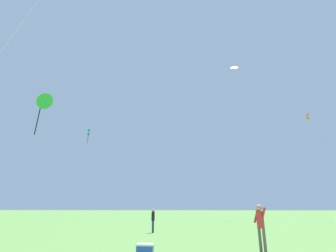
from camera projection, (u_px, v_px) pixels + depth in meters
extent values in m
cone|color=green|center=(42.00, 99.00, 25.83)|extent=(2.55, 2.38, 2.12)
cylinder|color=black|center=(38.00, 119.00, 24.98)|extent=(0.13, 0.42, 3.16)
cube|color=orange|center=(308.00, 115.00, 42.44)|extent=(0.45, 0.46, 0.40)
cube|color=orange|center=(308.00, 118.00, 42.27)|extent=(0.45, 0.46, 0.40)
cylinder|color=#3F382D|center=(308.00, 117.00, 42.35)|extent=(0.02, 0.02, 0.79)
cylinder|color=silver|center=(310.00, 121.00, 41.92)|extent=(0.38, 0.40, 1.02)
cube|color=teal|center=(89.00, 130.00, 51.95)|extent=(0.59, 0.59, 0.58)
cube|color=teal|center=(89.00, 134.00, 51.71)|extent=(0.59, 0.59, 0.58)
cylinder|color=#3F382D|center=(89.00, 132.00, 51.83)|extent=(0.03, 0.03, 1.10)
cylinder|color=black|center=(88.00, 139.00, 51.43)|extent=(0.27, 0.16, 1.95)
cylinder|color=silver|center=(76.00, 170.00, 46.09)|extent=(0.21, 6.86, 16.18)
cylinder|color=silver|center=(24.00, 20.00, 13.56)|extent=(2.01, 9.81, 22.30)
cube|color=red|center=(234.00, 68.00, 52.36)|extent=(1.64, 0.99, 1.15)
cylinder|color=#3F382D|center=(234.00, 68.00, 52.36)|extent=(0.77, 0.73, 0.58)
cylinder|color=silver|center=(235.00, 73.00, 51.90)|extent=(0.30, 0.25, 1.51)
cylinder|color=silver|center=(232.00, 132.00, 45.34)|extent=(3.73, 5.81, 28.95)
cylinder|color=#2D3351|center=(153.00, 227.00, 17.78)|extent=(0.10, 0.10, 0.78)
cylinder|color=#2D3351|center=(153.00, 227.00, 17.63)|extent=(0.10, 0.10, 0.78)
cube|color=black|center=(153.00, 216.00, 17.92)|extent=(0.20, 0.22, 0.59)
cylinder|color=black|center=(154.00, 214.00, 18.07)|extent=(0.11, 0.27, 0.55)
cylinder|color=black|center=(153.00, 214.00, 17.85)|extent=(0.11, 0.27, 0.55)
sphere|color=tan|center=(153.00, 210.00, 18.04)|extent=(0.22, 0.22, 0.22)
cylinder|color=#665B4C|center=(265.00, 240.00, 9.94)|extent=(0.12, 0.12, 0.88)
cylinder|color=#665B4C|center=(260.00, 240.00, 10.06)|extent=(0.12, 0.12, 0.88)
cube|color=red|center=(260.00, 219.00, 10.23)|extent=(0.30, 0.29, 0.66)
cylinder|color=red|center=(263.00, 215.00, 10.19)|extent=(0.29, 0.25, 0.61)
cylinder|color=red|center=(256.00, 215.00, 10.37)|extent=(0.29, 0.25, 0.61)
sphere|color=tan|center=(259.00, 208.00, 10.37)|extent=(0.24, 0.24, 0.24)
cube|color=#2351B2|center=(145.00, 251.00, 8.93)|extent=(0.56, 0.36, 0.38)
cube|color=white|center=(145.00, 245.00, 9.00)|extent=(0.60, 0.40, 0.06)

